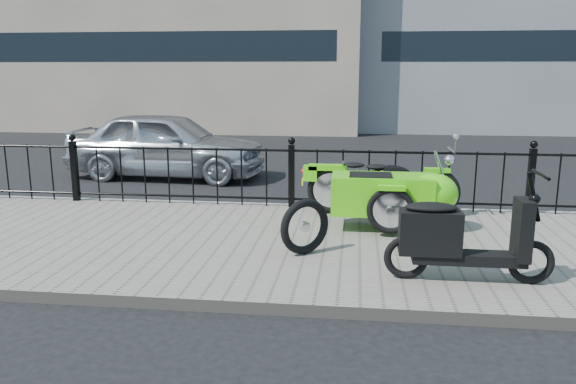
# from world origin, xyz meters

# --- Properties ---
(ground) EXTENTS (120.00, 120.00, 0.00)m
(ground) POSITION_xyz_m (0.00, 0.00, 0.00)
(ground) COLOR black
(ground) RESTS_ON ground
(sidewalk) EXTENTS (30.00, 3.80, 0.12)m
(sidewalk) POSITION_xyz_m (0.00, -0.50, 0.06)
(sidewalk) COLOR slate
(sidewalk) RESTS_ON ground
(curb) EXTENTS (30.00, 0.10, 0.12)m
(curb) POSITION_xyz_m (0.00, 1.44, 0.06)
(curb) COLOR gray
(curb) RESTS_ON ground
(iron_fence) EXTENTS (14.11, 0.11, 1.08)m
(iron_fence) POSITION_xyz_m (0.00, 1.30, 0.59)
(iron_fence) COLOR black
(iron_fence) RESTS_ON sidewalk
(motorcycle_sidecar) EXTENTS (2.28, 1.48, 0.98)m
(motorcycle_sidecar) POSITION_xyz_m (1.49, 0.34, 0.59)
(motorcycle_sidecar) COLOR black
(motorcycle_sidecar) RESTS_ON sidewalk
(scooter) EXTENTS (1.65, 0.48, 1.11)m
(scooter) POSITION_xyz_m (1.98, -1.61, 0.55)
(scooter) COLOR black
(scooter) RESTS_ON sidewalk
(spare_tire) EXTENTS (0.55, 0.48, 0.64)m
(spare_tire) POSITION_xyz_m (0.41, -0.96, 0.44)
(spare_tire) COLOR black
(spare_tire) RESTS_ON sidewalk
(sedan_car) EXTENTS (4.15, 1.89, 1.38)m
(sedan_car) POSITION_xyz_m (-2.91, 4.07, 0.69)
(sedan_car) COLOR silver
(sedan_car) RESTS_ON ground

